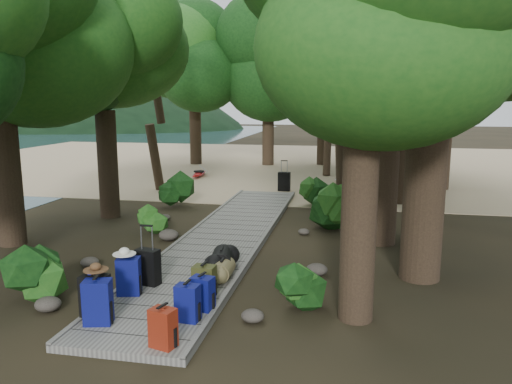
% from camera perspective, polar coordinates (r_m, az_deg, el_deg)
% --- Properties ---
extents(ground, '(120.00, 120.00, 0.00)m').
position_cam_1_polar(ground, '(11.58, -4.63, -6.70)').
color(ground, '#2D2516').
rests_on(ground, ground).
extents(sand_beach, '(40.00, 22.00, 0.02)m').
position_cam_1_polar(sand_beach, '(27.03, 4.58, 3.20)').
color(sand_beach, tan).
rests_on(sand_beach, ground).
extents(distant_hill, '(32.00, 16.00, 12.00)m').
position_cam_1_polar(distant_hill, '(72.82, -25.32, 6.78)').
color(distant_hill, black).
rests_on(distant_hill, ground).
extents(boardwalk, '(2.00, 12.00, 0.12)m').
position_cam_1_polar(boardwalk, '(12.49, -3.39, -5.12)').
color(boardwalk, gray).
rests_on(boardwalk, ground).
extents(backpack_left_a, '(0.45, 0.36, 0.75)m').
position_cam_1_polar(backpack_left_a, '(7.92, -17.64, -11.65)').
color(backpack_left_a, '#0F0A79').
rests_on(backpack_left_a, boardwalk).
extents(backpack_left_b, '(0.41, 0.30, 0.74)m').
position_cam_1_polar(backpack_left_b, '(8.15, -17.92, -11.04)').
color(backpack_left_b, black).
rests_on(backpack_left_b, boardwalk).
extents(backpack_left_c, '(0.44, 0.36, 0.72)m').
position_cam_1_polar(backpack_left_c, '(8.91, -14.34, -9.08)').
color(backpack_left_c, '#0F0A79').
rests_on(backpack_left_c, boardwalk).
extents(backpack_right_a, '(0.39, 0.32, 0.60)m').
position_cam_1_polar(backpack_right_a, '(7.05, -10.58, -14.80)').
color(backpack_right_a, maroon).
rests_on(backpack_right_a, boardwalk).
extents(backpack_right_b, '(0.37, 0.27, 0.63)m').
position_cam_1_polar(backpack_right_b, '(7.75, -7.82, -12.24)').
color(backpack_right_b, '#0F0A79').
rests_on(backpack_right_b, boardwalk).
extents(backpack_right_c, '(0.39, 0.31, 0.60)m').
position_cam_1_polar(backpack_right_c, '(8.11, -6.15, -11.24)').
color(backpack_right_c, '#0F0A79').
rests_on(backpack_right_c, boardwalk).
extents(backpack_right_d, '(0.39, 0.29, 0.57)m').
position_cam_1_polar(backpack_right_d, '(8.69, -5.93, -9.83)').
color(backpack_right_d, '#373C19').
rests_on(backpack_right_d, boardwalk).
extents(duffel_right_khaki, '(0.37, 0.55, 0.36)m').
position_cam_1_polar(duffel_right_khaki, '(9.41, -3.81, -8.86)').
color(duffel_right_khaki, olive).
rests_on(duffel_right_khaki, boardwalk).
extents(duffel_right_black, '(0.55, 0.76, 0.44)m').
position_cam_1_polar(duffel_right_black, '(9.83, -3.90, -7.76)').
color(duffel_right_black, black).
rests_on(duffel_right_black, boardwalk).
extents(suitcase_on_boardwalk, '(0.46, 0.31, 0.65)m').
position_cam_1_polar(suitcase_on_boardwalk, '(9.30, -12.24, -8.36)').
color(suitcase_on_boardwalk, black).
rests_on(suitcase_on_boardwalk, boardwalk).
extents(lone_suitcase_on_sand, '(0.46, 0.27, 0.71)m').
position_cam_1_polar(lone_suitcase_on_sand, '(18.90, 3.23, 1.20)').
color(lone_suitcase_on_sand, black).
rests_on(lone_suitcase_on_sand, sand_beach).
extents(hat_brown, '(0.38, 0.38, 0.11)m').
position_cam_1_polar(hat_brown, '(8.04, -17.86, -8.11)').
color(hat_brown, '#51351E').
rests_on(hat_brown, backpack_left_b).
extents(hat_white, '(0.39, 0.39, 0.13)m').
position_cam_1_polar(hat_white, '(8.78, -14.83, -6.48)').
color(hat_white, silver).
rests_on(hat_white, backpack_left_c).
extents(kayak, '(0.90, 3.54, 0.35)m').
position_cam_1_polar(kayak, '(22.54, -6.52, 2.19)').
color(kayak, '#A20D0F').
rests_on(kayak, sand_beach).
extents(sun_lounger, '(0.86, 1.74, 0.54)m').
position_cam_1_polar(sun_lounger, '(21.21, 10.05, 1.83)').
color(sun_lounger, silver).
rests_on(sun_lounger, sand_beach).
extents(tree_right_a, '(4.67, 4.67, 7.79)m').
position_cam_1_polar(tree_right_a, '(7.60, 12.31, 13.88)').
color(tree_right_a, black).
rests_on(tree_right_a, ground).
extents(tree_right_c, '(5.63, 5.63, 9.74)m').
position_cam_1_polar(tree_right_c, '(12.12, 15.11, 17.03)').
color(tree_right_c, black).
rests_on(tree_right_c, ground).
extents(tree_right_d, '(6.15, 6.15, 11.27)m').
position_cam_1_polar(tree_right_d, '(14.84, 20.17, 18.47)').
color(tree_right_d, black).
rests_on(tree_right_d, ground).
extents(tree_right_e, '(4.96, 4.96, 8.92)m').
position_cam_1_polar(tree_right_e, '(17.14, 16.60, 13.55)').
color(tree_right_e, black).
rests_on(tree_right_e, ground).
extents(tree_right_f, '(5.36, 5.36, 9.57)m').
position_cam_1_polar(tree_right_f, '(20.42, 21.08, 13.64)').
color(tree_right_f, black).
rests_on(tree_right_f, ground).
extents(tree_left_c, '(4.73, 4.73, 8.23)m').
position_cam_1_polar(tree_left_c, '(15.09, -17.09, 12.69)').
color(tree_left_c, black).
rests_on(tree_left_c, ground).
extents(tree_back_a, '(5.07, 5.07, 8.78)m').
position_cam_1_polar(tree_back_a, '(26.44, 1.42, 12.58)').
color(tree_back_a, black).
rests_on(tree_back_a, ground).
extents(tree_back_b, '(5.13, 5.13, 9.16)m').
position_cam_1_polar(tree_back_b, '(26.83, 7.86, 12.87)').
color(tree_back_b, black).
rests_on(tree_back_b, ground).
extents(tree_back_c, '(5.01, 5.01, 9.01)m').
position_cam_1_polar(tree_back_c, '(25.69, 16.06, 12.50)').
color(tree_back_c, black).
rests_on(tree_back_c, ground).
extents(tree_back_d, '(5.29, 5.29, 8.81)m').
position_cam_1_polar(tree_back_d, '(27.06, -7.06, 12.49)').
color(tree_back_d, black).
rests_on(tree_back_d, ground).
extents(palm_right_a, '(3.94, 3.94, 6.72)m').
position_cam_1_polar(palm_right_a, '(16.82, 10.46, 10.11)').
color(palm_right_a, '#144413').
rests_on(palm_right_a, ground).
extents(palm_right_b, '(4.47, 4.47, 8.63)m').
position_cam_1_polar(palm_right_b, '(21.35, 16.83, 12.45)').
color(palm_right_b, '#144413').
rests_on(palm_right_b, ground).
extents(palm_right_c, '(4.65, 4.65, 7.39)m').
position_cam_1_polar(palm_right_c, '(22.98, 8.97, 11.05)').
color(palm_right_c, '#144413').
rests_on(palm_right_c, ground).
extents(palm_left_a, '(4.80, 4.80, 7.63)m').
position_cam_1_polar(palm_left_a, '(19.31, -12.11, 11.44)').
color(palm_left_a, '#144413').
rests_on(palm_left_a, ground).
extents(rock_left_a, '(0.43, 0.39, 0.24)m').
position_cam_1_polar(rock_left_a, '(9.04, -22.69, -11.73)').
color(rock_left_a, '#4C473F').
rests_on(rock_left_a, ground).
extents(rock_left_b, '(0.39, 0.35, 0.21)m').
position_cam_1_polar(rock_left_b, '(10.97, -18.46, -7.62)').
color(rock_left_b, '#4C473F').
rests_on(rock_left_b, ground).
extents(rock_left_c, '(0.50, 0.45, 0.27)m').
position_cam_1_polar(rock_left_c, '(12.52, -9.95, -4.85)').
color(rock_left_c, '#4C473F').
rests_on(rock_left_c, ground).
extents(rock_left_d, '(0.31, 0.28, 0.17)m').
position_cam_1_polar(rock_left_d, '(14.63, -10.34, -2.85)').
color(rock_left_d, '#4C473F').
rests_on(rock_left_d, ground).
extents(rock_right_a, '(0.36, 0.33, 0.20)m').
position_cam_1_polar(rock_right_a, '(8.00, -0.38, -13.97)').
color(rock_right_a, '#4C473F').
rests_on(rock_right_a, ground).
extents(rock_right_b, '(0.43, 0.38, 0.23)m').
position_cam_1_polar(rock_right_b, '(10.03, 6.97, -8.78)').
color(rock_right_b, '#4C473F').
rests_on(rock_right_b, ground).
extents(rock_right_c, '(0.29, 0.26, 0.16)m').
position_cam_1_polar(rock_right_c, '(12.91, 5.48, -4.54)').
color(rock_right_c, '#4C473F').
rests_on(rock_right_c, ground).
extents(rock_right_d, '(0.53, 0.48, 0.29)m').
position_cam_1_polar(rock_right_d, '(15.12, 11.17, -2.21)').
color(rock_right_d, '#4C473F').
rests_on(rock_right_d, ground).
extents(shrub_left_a, '(1.12, 1.12, 1.01)m').
position_cam_1_polar(shrub_left_a, '(9.42, -24.12, -8.46)').
color(shrub_left_a, '#1D5519').
rests_on(shrub_left_a, ground).
extents(shrub_left_b, '(0.79, 0.79, 0.71)m').
position_cam_1_polar(shrub_left_b, '(13.40, -11.51, -2.93)').
color(shrub_left_b, '#1D5519').
rests_on(shrub_left_b, ground).
extents(shrub_left_c, '(1.13, 1.13, 1.02)m').
position_cam_1_polar(shrub_left_c, '(16.34, -8.90, 0.11)').
color(shrub_left_c, '#1D5519').
rests_on(shrub_left_c, ground).
extents(shrub_right_a, '(0.88, 0.88, 0.79)m').
position_cam_1_polar(shrub_right_a, '(8.29, 5.26, -10.91)').
color(shrub_right_a, '#1D5519').
rests_on(shrub_right_a, ground).
extents(shrub_right_b, '(1.43, 1.43, 1.28)m').
position_cam_1_polar(shrub_right_b, '(13.32, 9.00, -1.67)').
color(shrub_right_b, '#1D5519').
rests_on(shrub_right_b, ground).
extents(shrub_right_c, '(0.95, 0.95, 0.85)m').
position_cam_1_polar(shrub_right_c, '(16.56, 6.69, 0.01)').
color(shrub_right_c, '#1D5519').
rests_on(shrub_right_c, ground).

